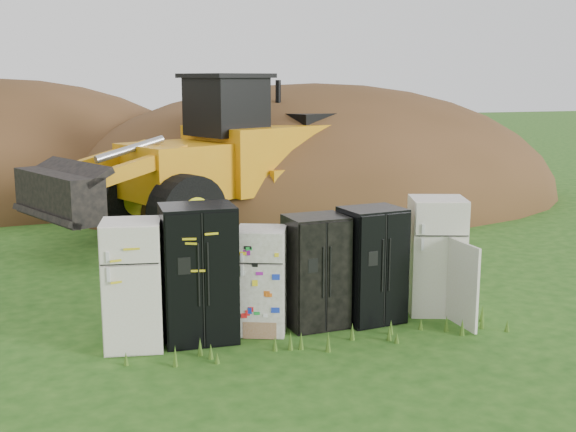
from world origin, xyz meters
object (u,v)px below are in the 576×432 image
fridge_open_door (436,255)px  wheel_loader (195,155)px  fridge_sticker (262,280)px  fridge_black_right (372,265)px  fridge_black_side (199,273)px  fridge_dark_mid (316,271)px  fridge_leftmost (133,285)px

fridge_open_door → wheel_loader: size_ratio=0.24×
fridge_sticker → fridge_black_right: size_ratio=0.89×
fridge_black_side → fridge_open_door: 3.90m
fridge_black_right → wheel_loader: 7.41m
fridge_black_side → fridge_dark_mid: (1.81, 0.03, -0.13)m
fridge_dark_mid → fridge_black_right: 0.92m
fridge_sticker → fridge_open_door: bearing=23.0°
fridge_dark_mid → fridge_black_right: size_ratio=0.96×
fridge_black_right → fridge_dark_mid: bearing=171.2°
wheel_loader → fridge_black_right: bearing=-102.7°
fridge_sticker → fridge_dark_mid: fridge_dark_mid is taller
fridge_leftmost → fridge_black_right: fridge_leftmost is taller
fridge_sticker → fridge_black_right: (1.77, -0.03, 0.10)m
fridge_black_side → fridge_open_door: size_ratio=1.06×
fridge_sticker → fridge_black_right: bearing=21.0°
fridge_open_door → fridge_leftmost: bearing=-160.0°
fridge_dark_mid → fridge_black_right: fridge_black_right is taller
fridge_leftmost → fridge_dark_mid: bearing=10.7°
fridge_dark_mid → fridge_leftmost: bearing=176.8°
fridge_black_side → fridge_sticker: (0.95, 0.03, -0.20)m
wheel_loader → fridge_sticker: bearing=-116.6°
fridge_black_right → fridge_black_side: bearing=173.3°
fridge_dark_mid → fridge_black_right: (0.91, -0.04, 0.04)m
fridge_leftmost → wheel_loader: size_ratio=0.23×
fridge_leftmost → fridge_dark_mid: fridge_leftmost is taller
fridge_black_side → fridge_dark_mid: fridge_black_side is taller
fridge_open_door → wheel_loader: 7.63m
fridge_leftmost → fridge_dark_mid: (2.75, 0.03, -0.05)m
fridge_black_side → fridge_black_right: (2.73, -0.01, -0.10)m
fridge_black_right → fridge_leftmost: bearing=173.4°
fridge_leftmost → fridge_black_right: bearing=10.0°
fridge_black_side → fridge_open_door: fridge_black_side is taller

